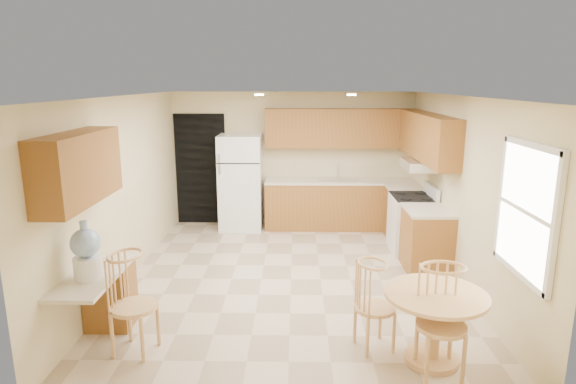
{
  "coord_description": "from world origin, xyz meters",
  "views": [
    {
      "loc": [
        0.06,
        -6.24,
        2.69
      ],
      "look_at": [
        -0.05,
        0.3,
        1.18
      ],
      "focal_mm": 30.0,
      "sensor_mm": 36.0,
      "label": 1
    }
  ],
  "objects_px": {
    "stove": "(412,223)",
    "dining_table": "(434,317)",
    "chair_table_b": "(446,317)",
    "chair_desk": "(130,298)",
    "chair_table_a": "(377,300)",
    "water_crock": "(86,253)",
    "refrigerator": "(241,182)"
  },
  "relations": [
    {
      "from": "stove",
      "to": "dining_table",
      "type": "distance_m",
      "value": 3.21
    },
    {
      "from": "dining_table",
      "to": "chair_table_b",
      "type": "xyz_separation_m",
      "value": [
        0.0,
        -0.32,
        0.17
      ]
    },
    {
      "from": "dining_table",
      "to": "chair_desk",
      "type": "bearing_deg",
      "value": 179.34
    },
    {
      "from": "dining_table",
      "to": "chair_desk",
      "type": "relative_size",
      "value": 0.95
    },
    {
      "from": "chair_table_a",
      "to": "water_crock",
      "type": "bearing_deg",
      "value": -108.44
    },
    {
      "from": "stove",
      "to": "water_crock",
      "type": "distance_m",
      "value": 4.96
    },
    {
      "from": "dining_table",
      "to": "chair_table_a",
      "type": "bearing_deg",
      "value": 163.01
    },
    {
      "from": "chair_table_a",
      "to": "chair_desk",
      "type": "relative_size",
      "value": 0.9
    },
    {
      "from": "dining_table",
      "to": "chair_table_a",
      "type": "relative_size",
      "value": 1.05
    },
    {
      "from": "chair_table_b",
      "to": "water_crock",
      "type": "distance_m",
      "value": 3.46
    },
    {
      "from": "water_crock",
      "to": "stove",
      "type": "bearing_deg",
      "value": 37.2
    },
    {
      "from": "chair_table_b",
      "to": "dining_table",
      "type": "bearing_deg",
      "value": -93.15
    },
    {
      "from": "refrigerator",
      "to": "dining_table",
      "type": "height_order",
      "value": "refrigerator"
    },
    {
      "from": "chair_desk",
      "to": "chair_table_a",
      "type": "bearing_deg",
      "value": 104.54
    },
    {
      "from": "water_crock",
      "to": "refrigerator",
      "type": "bearing_deg",
      "value": 75.96
    },
    {
      "from": "refrigerator",
      "to": "chair_table_b",
      "type": "xyz_separation_m",
      "value": [
        2.35,
        -4.7,
        -0.23
      ]
    },
    {
      "from": "refrigerator",
      "to": "dining_table",
      "type": "bearing_deg",
      "value": -61.81
    },
    {
      "from": "chair_table_b",
      "to": "chair_desk",
      "type": "height_order",
      "value": "chair_table_b"
    },
    {
      "from": "refrigerator",
      "to": "chair_table_b",
      "type": "bearing_deg",
      "value": -63.43
    },
    {
      "from": "stove",
      "to": "chair_desk",
      "type": "height_order",
      "value": "stove"
    },
    {
      "from": "chair_table_a",
      "to": "chair_desk",
      "type": "distance_m",
      "value": 2.43
    },
    {
      "from": "stove",
      "to": "chair_table_a",
      "type": "height_order",
      "value": "stove"
    },
    {
      "from": "chair_table_b",
      "to": "water_crock",
      "type": "relative_size",
      "value": 1.76
    },
    {
      "from": "refrigerator",
      "to": "water_crock",
      "type": "relative_size",
      "value": 2.93
    },
    {
      "from": "stove",
      "to": "water_crock",
      "type": "bearing_deg",
      "value": -142.8
    },
    {
      "from": "stove",
      "to": "water_crock",
      "type": "xyz_separation_m",
      "value": [
        -3.92,
        -2.98,
        0.57
      ]
    },
    {
      "from": "refrigerator",
      "to": "dining_table",
      "type": "distance_m",
      "value": 4.99
    },
    {
      "from": "stove",
      "to": "chair_table_b",
      "type": "height_order",
      "value": "stove"
    },
    {
      "from": "dining_table",
      "to": "water_crock",
      "type": "distance_m",
      "value": 3.45
    },
    {
      "from": "refrigerator",
      "to": "water_crock",
      "type": "xyz_separation_m",
      "value": [
        -1.05,
        -4.2,
        0.17
      ]
    },
    {
      "from": "dining_table",
      "to": "water_crock",
      "type": "bearing_deg",
      "value": 176.89
    },
    {
      "from": "refrigerator",
      "to": "chair_desk",
      "type": "distance_m",
      "value": 4.4
    }
  ]
}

